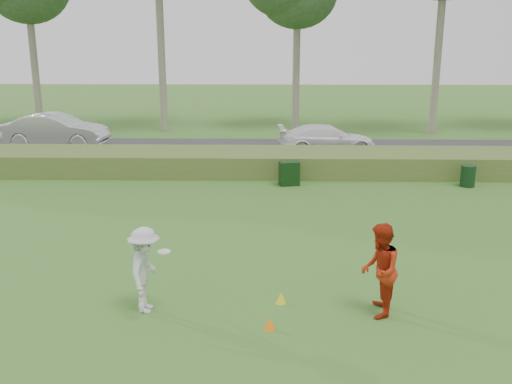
{
  "coord_description": "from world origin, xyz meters",
  "views": [
    {
      "loc": [
        0.35,
        -11.28,
        5.41
      ],
      "look_at": [
        0.0,
        4.0,
        1.3
      ],
      "focal_mm": 40.0,
      "sensor_mm": 36.0,
      "label": 1
    }
  ],
  "objects_px": {
    "utility_cabinet": "(289,173)",
    "trash_bin": "(468,176)",
    "player_white": "(145,270)",
    "cone_yellow": "(281,298)",
    "car_mid": "(56,130)",
    "player_red": "(380,270)",
    "cone_orange": "(270,323)",
    "car_right": "(327,139)"
  },
  "relations": [
    {
      "from": "utility_cabinet",
      "to": "car_mid",
      "type": "xyz_separation_m",
      "value": [
        -11.63,
        7.42,
        0.45
      ]
    },
    {
      "from": "player_white",
      "to": "car_mid",
      "type": "xyz_separation_m",
      "value": [
        -8.36,
        17.92,
        0.02
      ]
    },
    {
      "from": "cone_yellow",
      "to": "player_white",
      "type": "bearing_deg",
      "value": -171.89
    },
    {
      "from": "cone_yellow",
      "to": "trash_bin",
      "type": "relative_size",
      "value": 0.29
    },
    {
      "from": "cone_yellow",
      "to": "car_right",
      "type": "bearing_deg",
      "value": 81.23
    },
    {
      "from": "trash_bin",
      "to": "car_right",
      "type": "relative_size",
      "value": 0.17
    },
    {
      "from": "player_white",
      "to": "utility_cabinet",
      "type": "bearing_deg",
      "value": -15.33
    },
    {
      "from": "cone_orange",
      "to": "car_right",
      "type": "xyz_separation_m",
      "value": [
        2.75,
        17.38,
        0.62
      ]
    },
    {
      "from": "player_white",
      "to": "car_mid",
      "type": "bearing_deg",
      "value": 26.98
    },
    {
      "from": "trash_bin",
      "to": "car_mid",
      "type": "relative_size",
      "value": 0.16
    },
    {
      "from": "utility_cabinet",
      "to": "trash_bin",
      "type": "distance_m",
      "value": 6.75
    },
    {
      "from": "cone_yellow",
      "to": "utility_cabinet",
      "type": "xyz_separation_m",
      "value": [
        0.51,
        10.11,
        0.34
      ]
    },
    {
      "from": "player_white",
      "to": "car_right",
      "type": "bearing_deg",
      "value": -15.61
    },
    {
      "from": "player_red",
      "to": "car_mid",
      "type": "xyz_separation_m",
      "value": [
        -13.08,
        17.98,
        -0.05
      ]
    },
    {
      "from": "player_white",
      "to": "cone_yellow",
      "type": "distance_m",
      "value": 2.9
    },
    {
      "from": "cone_yellow",
      "to": "trash_bin",
      "type": "bearing_deg",
      "value": 54.2
    },
    {
      "from": "player_red",
      "to": "trash_bin",
      "type": "relative_size",
      "value": 2.36
    },
    {
      "from": "player_white",
      "to": "utility_cabinet",
      "type": "relative_size",
      "value": 1.95
    },
    {
      "from": "trash_bin",
      "to": "cone_yellow",
      "type": "bearing_deg",
      "value": -125.8
    },
    {
      "from": "player_white",
      "to": "car_mid",
      "type": "relative_size",
      "value": 0.35
    },
    {
      "from": "player_red",
      "to": "cone_yellow",
      "type": "bearing_deg",
      "value": -93.55
    },
    {
      "from": "player_red",
      "to": "utility_cabinet",
      "type": "bearing_deg",
      "value": -162.53
    },
    {
      "from": "player_red",
      "to": "cone_yellow",
      "type": "height_order",
      "value": "player_red"
    },
    {
      "from": "cone_yellow",
      "to": "car_mid",
      "type": "height_order",
      "value": "car_mid"
    },
    {
      "from": "player_white",
      "to": "cone_yellow",
      "type": "xyz_separation_m",
      "value": [
        2.76,
        0.39,
        -0.78
      ]
    },
    {
      "from": "player_white",
      "to": "player_red",
      "type": "distance_m",
      "value": 4.71
    },
    {
      "from": "player_red",
      "to": "cone_orange",
      "type": "height_order",
      "value": "player_red"
    },
    {
      "from": "player_red",
      "to": "car_mid",
      "type": "distance_m",
      "value": 22.23
    },
    {
      "from": "player_white",
      "to": "cone_yellow",
      "type": "height_order",
      "value": "player_white"
    },
    {
      "from": "car_mid",
      "to": "car_right",
      "type": "height_order",
      "value": "car_mid"
    },
    {
      "from": "cone_orange",
      "to": "trash_bin",
      "type": "height_order",
      "value": "trash_bin"
    },
    {
      "from": "cone_orange",
      "to": "utility_cabinet",
      "type": "relative_size",
      "value": 0.27
    },
    {
      "from": "utility_cabinet",
      "to": "trash_bin",
      "type": "xyz_separation_m",
      "value": [
        6.75,
        -0.04,
        -0.05
      ]
    },
    {
      "from": "cone_yellow",
      "to": "car_mid",
      "type": "distance_m",
      "value": 20.77
    },
    {
      "from": "player_red",
      "to": "car_right",
      "type": "distance_m",
      "value": 16.72
    },
    {
      "from": "player_white",
      "to": "cone_orange",
      "type": "distance_m",
      "value": 2.74
    },
    {
      "from": "cone_yellow",
      "to": "trash_bin",
      "type": "xyz_separation_m",
      "value": [
        7.26,
        10.06,
        0.29
      ]
    },
    {
      "from": "utility_cabinet",
      "to": "car_mid",
      "type": "distance_m",
      "value": 13.8
    },
    {
      "from": "cone_orange",
      "to": "car_mid",
      "type": "relative_size",
      "value": 0.05
    },
    {
      "from": "player_white",
      "to": "cone_orange",
      "type": "height_order",
      "value": "player_white"
    },
    {
      "from": "player_red",
      "to": "trash_bin",
      "type": "xyz_separation_m",
      "value": [
        5.31,
        10.52,
        -0.55
      ]
    },
    {
      "from": "cone_orange",
      "to": "cone_yellow",
      "type": "height_order",
      "value": "cone_orange"
    }
  ]
}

